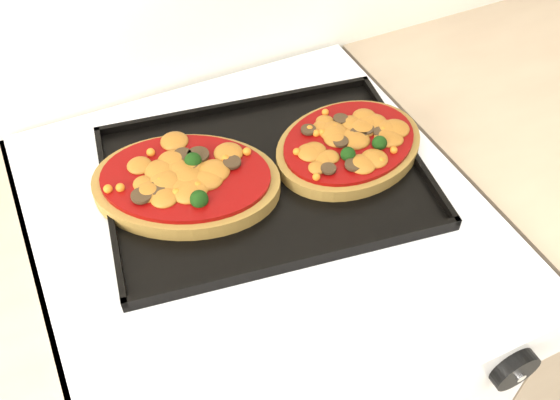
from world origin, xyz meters
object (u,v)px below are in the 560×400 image
stove (262,364)px  pizza_left (186,180)px  pizza_right (349,144)px  baking_tray (265,175)px

stove → pizza_left: bearing=143.0°
pizza_left → stove: bearing=-37.0°
stove → pizza_right: bearing=9.8°
stove → pizza_left: 0.49m
stove → pizza_right: (0.16, 0.03, 0.48)m
baking_tray → pizza_right: (0.13, -0.01, 0.01)m
stove → pizza_left: (-0.08, 0.06, 0.48)m
pizza_left → pizza_right: 0.24m
stove → baking_tray: (0.03, 0.04, 0.47)m
baking_tray → pizza_left: size_ratio=1.71×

